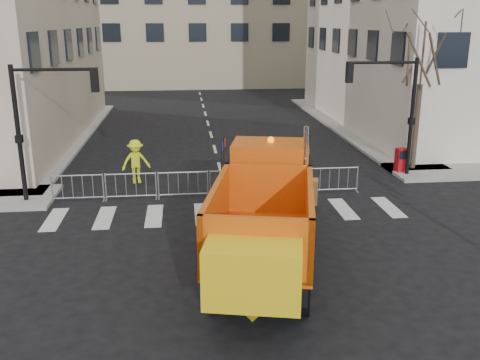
{
  "coord_description": "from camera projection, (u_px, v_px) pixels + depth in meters",
  "views": [
    {
      "loc": [
        -1.72,
        -13.33,
        6.94
      ],
      "look_at": [
        -0.02,
        2.5,
        2.19
      ],
      "focal_mm": 40.0,
      "sensor_mm": 36.0,
      "label": 1
    }
  ],
  "objects": [
    {
      "name": "ground",
      "position": [
        250.0,
        281.0,
        14.86
      ],
      "size": [
        120.0,
        120.0,
        0.0
      ],
      "primitive_type": "plane",
      "color": "black",
      "rests_on": "ground"
    },
    {
      "name": "sidewalk_back",
      "position": [
        226.0,
        187.0,
        22.93
      ],
      "size": [
        64.0,
        5.0,
        0.15
      ],
      "primitive_type": "cube",
      "color": "gray",
      "rests_on": "ground"
    },
    {
      "name": "traffic_light_left",
      "position": [
        19.0,
        136.0,
        20.41
      ],
      "size": [
        0.18,
        0.18,
        5.4
      ],
      "primitive_type": "cylinder",
      "color": "black",
      "rests_on": "ground"
    },
    {
      "name": "traffic_light_right",
      "position": [
        412.0,
        119.0,
        24.01
      ],
      "size": [
        0.18,
        0.18,
        5.4
      ],
      "primitive_type": "cylinder",
      "color": "black",
      "rests_on": "ground"
    },
    {
      "name": "crowd_barriers",
      "position": [
        209.0,
        183.0,
        21.86
      ],
      "size": [
        12.6,
        0.6,
        1.1
      ],
      "primitive_type": null,
      "color": "#9EA0A5",
      "rests_on": "ground"
    },
    {
      "name": "street_tree",
      "position": [
        419.0,
        92.0,
        24.73
      ],
      "size": [
        3.0,
        3.0,
        7.5
      ],
      "primitive_type": null,
      "color": "#382B21",
      "rests_on": "ground"
    },
    {
      "name": "plow_truck",
      "position": [
        265.0,
        211.0,
        15.17
      ],
      "size": [
        4.87,
        10.5,
        3.94
      ],
      "rotation": [
        0.0,
        0.0,
        1.35
      ],
      "color": "black",
      "rests_on": "ground"
    },
    {
      "name": "cop_a",
      "position": [
        255.0,
        177.0,
        21.33
      ],
      "size": [
        0.82,
        0.79,
        1.89
      ],
      "primitive_type": "imported",
      "rotation": [
        0.0,
        0.0,
        3.83
      ],
      "color": "black",
      "rests_on": "ground"
    },
    {
      "name": "cop_b",
      "position": [
        251.0,
        181.0,
        20.59
      ],
      "size": [
        1.21,
        1.12,
        1.99
      ],
      "primitive_type": "imported",
      "rotation": [
        0.0,
        0.0,
        2.65
      ],
      "color": "black",
      "rests_on": "ground"
    },
    {
      "name": "cop_c",
      "position": [
        287.0,
        180.0,
        21.22
      ],
      "size": [
        0.73,
        1.09,
        1.71
      ],
      "primitive_type": "imported",
      "rotation": [
        0.0,
        0.0,
        4.38
      ],
      "color": "black",
      "rests_on": "ground"
    },
    {
      "name": "worker",
      "position": [
        136.0,
        161.0,
        23.07
      ],
      "size": [
        1.39,
        1.05,
        1.91
      ],
      "primitive_type": "imported",
      "rotation": [
        0.0,
        0.0,
        0.3
      ],
      "color": "#D7EA1B",
      "rests_on": "sidewalk_back"
    },
    {
      "name": "newspaper_box",
      "position": [
        401.0,
        160.0,
        25.0
      ],
      "size": [
        0.51,
        0.47,
        1.1
      ],
      "primitive_type": "cube",
      "rotation": [
        0.0,
        0.0,
        0.16
      ],
      "color": "#B50D17",
      "rests_on": "sidewalk_back"
    }
  ]
}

